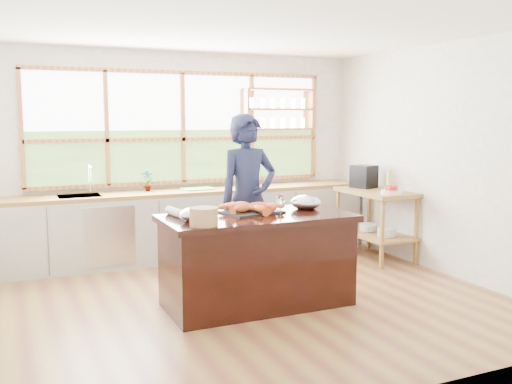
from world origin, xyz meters
TOP-DOWN VIEW (x-y plane):
  - ground_plane at (0.00, 0.00)m, footprint 5.00×5.00m
  - room_shell at (0.02, 0.51)m, footprint 5.02×4.52m
  - back_counter at (-0.02, 1.94)m, footprint 4.90×0.63m
  - right_shelf_unit at (2.19, 0.89)m, footprint 0.62×1.10m
  - island at (0.00, -0.20)m, footprint 1.85×0.90m
  - cook at (0.22, 0.54)m, footprint 0.73×0.51m
  - potted_plant at (-0.55, 2.00)m, footprint 0.15×0.11m
  - cutting_board at (0.10, 1.94)m, footprint 0.41×0.32m
  - espresso_machine at (2.19, 1.18)m, footprint 0.34×0.35m
  - wine_bottle at (2.24, 0.70)m, footprint 0.09×0.09m
  - fruit_bowl at (2.14, 0.52)m, footprint 0.26×0.26m
  - slate_board at (0.01, -0.05)m, footprint 0.62×0.50m
  - lobster_pile at (-0.00, -0.06)m, footprint 0.55×0.48m
  - mixing_bowl_left at (-0.65, -0.23)m, footprint 0.27×0.27m
  - mixing_bowl_right at (0.62, -0.05)m, footprint 0.31×0.31m
  - wine_glass at (0.15, -0.40)m, footprint 0.08×0.08m
  - wicker_basket at (-0.65, -0.50)m, footprint 0.25×0.25m
  - parchment_roll at (-0.74, 0.07)m, footprint 0.12×0.31m

SIDE VIEW (x-z plane):
  - ground_plane at x=0.00m, z-range 0.00..0.00m
  - island at x=0.00m, z-range 0.00..0.90m
  - back_counter at x=-0.02m, z-range 0.00..0.90m
  - right_shelf_unit at x=2.19m, z-range 0.15..1.05m
  - cutting_board at x=0.10m, z-range 0.90..0.91m
  - slate_board at x=0.01m, z-range 0.90..0.92m
  - parchment_roll at x=-0.74m, z-range 0.90..0.98m
  - cook at x=0.22m, z-range 0.00..1.88m
  - fruit_bowl at x=2.14m, z-range 0.89..1.00m
  - mixing_bowl_left at x=-0.65m, z-range 0.89..1.02m
  - lobster_pile at x=0.00m, z-range 0.92..1.00m
  - mixing_bowl_right at x=0.62m, z-range 0.89..1.04m
  - wicker_basket at x=-0.65m, z-range 0.90..1.06m
  - potted_plant at x=-0.55m, z-range 0.90..1.18m
  - wine_bottle at x=2.24m, z-range 0.90..1.18m
  - espresso_machine at x=2.19m, z-range 0.90..1.20m
  - wine_glass at x=0.15m, z-range 0.95..1.17m
  - room_shell at x=0.02m, z-range 0.40..3.11m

